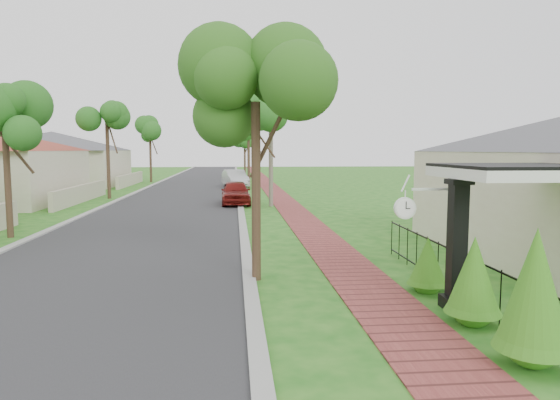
{
  "coord_description": "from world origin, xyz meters",
  "views": [
    {
      "loc": [
        0.32,
        -10.04,
        3.06
      ],
      "look_at": [
        1.74,
        5.35,
        1.5
      ],
      "focal_mm": 32.0,
      "sensor_mm": 36.0,
      "label": 1
    }
  ],
  "objects_px": {
    "near_tree": "(256,99)",
    "utility_pole": "(271,134)",
    "station_clock": "(407,207)",
    "porch_post": "(457,252)",
    "parked_car_red": "(236,193)",
    "parked_car_white": "(235,179)"
  },
  "relations": [
    {
      "from": "porch_post",
      "to": "parked_car_red",
      "type": "xyz_separation_m",
      "value": [
        -4.15,
        18.81,
        -0.45
      ]
    },
    {
      "from": "porch_post",
      "to": "parked_car_red",
      "type": "relative_size",
      "value": 0.64
    },
    {
      "from": "porch_post",
      "to": "near_tree",
      "type": "distance_m",
      "value": 5.45
    },
    {
      "from": "porch_post",
      "to": "parked_car_red",
      "type": "bearing_deg",
      "value": 102.44
    },
    {
      "from": "porch_post",
      "to": "utility_pole",
      "type": "distance_m",
      "value": 18.09
    },
    {
      "from": "utility_pole",
      "to": "parked_car_red",
      "type": "bearing_deg",
      "value": 150.54
    },
    {
      "from": "station_clock",
      "to": "parked_car_red",
      "type": "bearing_deg",
      "value": 100.12
    },
    {
      "from": "station_clock",
      "to": "porch_post",
      "type": "bearing_deg",
      "value": -24.89
    },
    {
      "from": "porch_post",
      "to": "utility_pole",
      "type": "height_order",
      "value": "utility_pole"
    },
    {
      "from": "parked_car_white",
      "to": "station_clock",
      "type": "xyz_separation_m",
      "value": [
        3.29,
        -31.05,
        1.24
      ]
    },
    {
      "from": "utility_pole",
      "to": "station_clock",
      "type": "height_order",
      "value": "utility_pole"
    },
    {
      "from": "parked_car_red",
      "to": "porch_post",
      "type": "bearing_deg",
      "value": -78.88
    },
    {
      "from": "porch_post",
      "to": "utility_pole",
      "type": "relative_size",
      "value": 0.33
    },
    {
      "from": "near_tree",
      "to": "utility_pole",
      "type": "xyz_separation_m",
      "value": [
        1.48,
        15.24,
        -0.34
      ]
    },
    {
      "from": "porch_post",
      "to": "parked_car_white",
      "type": "distance_m",
      "value": 31.72
    },
    {
      "from": "near_tree",
      "to": "station_clock",
      "type": "bearing_deg",
      "value": -36.25
    },
    {
      "from": "station_clock",
      "to": "utility_pole",
      "type": "bearing_deg",
      "value": 94.58
    },
    {
      "from": "utility_pole",
      "to": "station_clock",
      "type": "distance_m",
      "value": 17.5
    },
    {
      "from": "parked_car_red",
      "to": "parked_car_white",
      "type": "height_order",
      "value": "parked_car_white"
    },
    {
      "from": "station_clock",
      "to": "near_tree",
      "type": "bearing_deg",
      "value": 143.75
    },
    {
      "from": "near_tree",
      "to": "utility_pole",
      "type": "relative_size",
      "value": 0.69
    },
    {
      "from": "parked_car_white",
      "to": "station_clock",
      "type": "bearing_deg",
      "value": -95.09
    }
  ]
}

